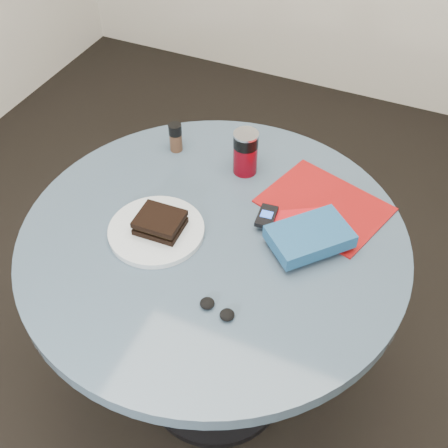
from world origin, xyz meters
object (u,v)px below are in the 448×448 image
at_px(novel, 310,237).
at_px(mp3_player, 267,216).
at_px(magazine, 324,205).
at_px(soda_can, 245,152).
at_px(headphones, 217,309).
at_px(red_book, 303,225).
at_px(table, 214,275).
at_px(sandwich, 160,223).
at_px(plate, 156,231).
at_px(pepper_grinder, 176,137).

relative_size(novel, mp3_player, 2.36).
bearing_deg(novel, magazine, 44.57).
bearing_deg(soda_can, headphones, -74.66).
height_order(red_book, novel, novel).
distance_m(novel, headphones, 0.30).
bearing_deg(table, soda_can, 94.95).
xyz_separation_m(sandwich, magazine, (0.35, 0.27, -0.03)).
xyz_separation_m(plate, magazine, (0.36, 0.27, -0.01)).
bearing_deg(pepper_grinder, headphones, -53.83).
height_order(sandwich, pepper_grinder, pepper_grinder).
xyz_separation_m(sandwich, mp3_player, (0.23, 0.14, -0.01)).
xyz_separation_m(sandwich, red_book, (0.33, 0.16, -0.02)).
bearing_deg(plate, novel, 16.83).
distance_m(plate, headphones, 0.29).
bearing_deg(soda_can, sandwich, -108.07).
distance_m(table, pepper_grinder, 0.42).
distance_m(sandwich, soda_can, 0.33).
height_order(plate, magazine, plate).
xyz_separation_m(red_book, mp3_player, (-0.09, -0.02, 0.01)).
relative_size(pepper_grinder, novel, 0.46).
bearing_deg(novel, mp3_player, 116.74).
height_order(soda_can, pepper_grinder, soda_can).
xyz_separation_m(soda_can, red_book, (0.22, -0.15, -0.05)).
bearing_deg(novel, soda_can, 93.49).
bearing_deg(soda_can, pepper_grinder, 178.16).
bearing_deg(red_book, pepper_grinder, 129.92).
relative_size(red_book, headphones, 1.65).
relative_size(magazine, headphones, 3.33).
xyz_separation_m(sandwich, headphones, (0.23, -0.17, -0.03)).
distance_m(table, mp3_player, 0.24).
relative_size(table, magazine, 3.19).
relative_size(table, sandwich, 8.48).
distance_m(magazine, novel, 0.16).
height_order(plate, red_book, red_book).
distance_m(table, magazine, 0.36).
xyz_separation_m(sandwich, soda_can, (0.10, 0.31, 0.03)).
bearing_deg(headphones, soda_can, 105.34).
bearing_deg(headphones, mp3_player, 89.98).
relative_size(sandwich, pepper_grinder, 1.32).
bearing_deg(magazine, sandwich, -125.60).
bearing_deg(pepper_grinder, soda_can, -1.84).
relative_size(mp3_player, headphones, 0.88).
bearing_deg(mp3_player, sandwich, -148.92).
distance_m(soda_can, pepper_grinder, 0.23).
bearing_deg(table, plate, -158.08).
bearing_deg(mp3_player, red_book, 13.57).
xyz_separation_m(pepper_grinder, headphones, (0.36, -0.49, -0.04)).
distance_m(magazine, red_book, 0.11).
distance_m(sandwich, headphones, 0.29).
distance_m(table, soda_can, 0.35).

